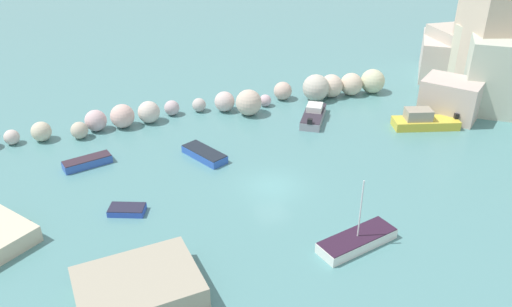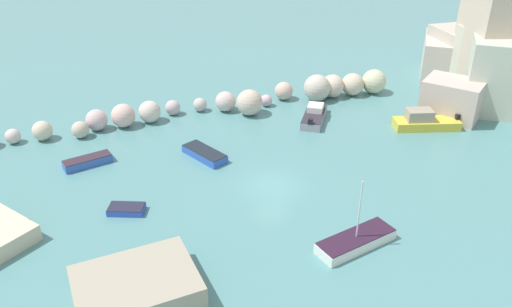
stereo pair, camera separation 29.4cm
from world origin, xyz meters
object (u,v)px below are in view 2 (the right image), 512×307
at_px(stone_dock, 136,287).
at_px(moored_boat_3, 314,115).
at_px(moored_boat_0, 126,209).
at_px(moored_boat_1, 425,121).
at_px(moored_boat_4, 12,221).
at_px(moored_boat_5, 88,161).
at_px(moored_boat_7, 356,241).
at_px(moored_boat_2, 205,154).

bearing_deg(stone_dock, moored_boat_3, 43.37).
relative_size(moored_boat_0, moored_boat_1, 0.44).
distance_m(moored_boat_1, moored_boat_4, 35.42).
xyz_separation_m(moored_boat_3, moored_boat_5, (-20.99, -1.87, -0.16)).
xyz_separation_m(stone_dock, moored_boat_3, (19.27, 18.21, -0.22)).
xyz_separation_m(stone_dock, moored_boat_5, (-1.72, 16.34, -0.38)).
relative_size(stone_dock, moored_boat_3, 1.24).
xyz_separation_m(stone_dock, moored_boat_4, (-7.06, 9.81, -0.53)).
distance_m(moored_boat_4, moored_boat_7, 22.96).
bearing_deg(moored_boat_1, moored_boat_7, 58.83).
bearing_deg(moored_boat_7, moored_boat_3, 60.11).
relative_size(moored_boat_2, moored_boat_3, 0.84).
bearing_deg(moored_boat_3, moored_boat_1, -85.40).
distance_m(stone_dock, moored_boat_2, 16.33).
distance_m(moored_boat_0, moored_boat_4, 7.59).
xyz_separation_m(moored_boat_1, moored_boat_5, (-29.90, 3.07, -0.31)).
distance_m(stone_dock, moored_boat_4, 12.10).
distance_m(stone_dock, moored_boat_5, 16.44).
bearing_deg(stone_dock, moored_boat_4, 125.75).
bearing_deg(moored_boat_0, moored_boat_4, -167.40).
bearing_deg(moored_boat_5, moored_boat_2, -25.06).
relative_size(moored_boat_3, moored_boat_7, 0.95).
bearing_deg(moored_boat_2, moored_boat_3, 82.72).
xyz_separation_m(stone_dock, moored_boat_2, (7.53, 14.48, -0.39)).
bearing_deg(moored_boat_5, stone_dock, -97.71).
height_order(moored_boat_3, moored_boat_5, moored_boat_3).
bearing_deg(moored_boat_0, moored_boat_7, -10.88).
relative_size(moored_boat_3, moored_boat_4, 1.96).
bearing_deg(moored_boat_5, moored_boat_4, -143.02).
height_order(moored_boat_5, moored_boat_7, moored_boat_7).
distance_m(moored_boat_3, moored_boat_4, 27.64).
relative_size(moored_boat_1, moored_boat_7, 1.12).
relative_size(moored_boat_1, moored_boat_2, 1.41).
bearing_deg(moored_boat_4, moored_boat_5, 98.84).
distance_m(moored_boat_0, moored_boat_3, 21.16).
relative_size(moored_boat_1, moored_boat_3, 1.18).
xyz_separation_m(moored_boat_3, moored_boat_7, (-5.56, -18.19, -0.13)).
relative_size(stone_dock, moored_boat_1, 1.05).
bearing_deg(stone_dock, moored_boat_7, 0.09).
bearing_deg(moored_boat_7, moored_boat_4, 141.88).
height_order(moored_boat_1, moored_boat_2, moored_boat_1).
height_order(stone_dock, moored_boat_0, stone_dock).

